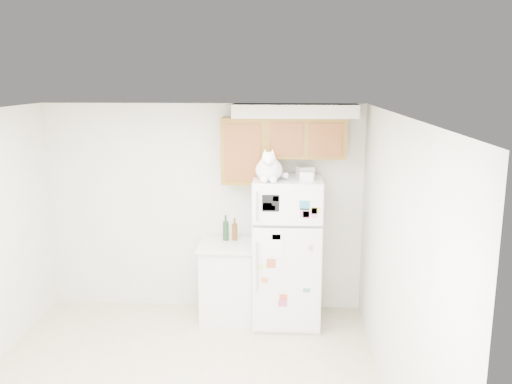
# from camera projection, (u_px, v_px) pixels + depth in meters

# --- Properties ---
(room_shell) EXTENTS (3.84, 4.04, 2.52)m
(room_shell) POSITION_uv_depth(u_px,v_px,m) (187.00, 209.00, 4.72)
(room_shell) COLOR silver
(room_shell) RESTS_ON ground_plane
(refrigerator) EXTENTS (0.76, 0.78, 1.70)m
(refrigerator) POSITION_uv_depth(u_px,v_px,m) (287.00, 251.00, 6.17)
(refrigerator) COLOR white
(refrigerator) RESTS_ON ground_plane
(base_counter) EXTENTS (0.64, 0.64, 0.92)m
(base_counter) POSITION_uv_depth(u_px,v_px,m) (228.00, 280.00, 6.36)
(base_counter) COLOR white
(base_counter) RESTS_ON ground_plane
(cat) EXTENTS (0.36, 0.52, 0.37)m
(cat) POSITION_uv_depth(u_px,v_px,m) (269.00, 168.00, 5.79)
(cat) COLOR white
(cat) RESTS_ON refrigerator
(storage_box_back) EXTENTS (0.21, 0.19, 0.10)m
(storage_box_back) POSITION_uv_depth(u_px,v_px,m) (305.00, 171.00, 6.14)
(storage_box_back) COLOR white
(storage_box_back) RESTS_ON refrigerator
(storage_box_front) EXTENTS (0.17, 0.14, 0.09)m
(storage_box_front) POSITION_uv_depth(u_px,v_px,m) (307.00, 176.00, 5.88)
(storage_box_front) COLOR white
(storage_box_front) RESTS_ON refrigerator
(bottle_green) EXTENTS (0.07, 0.07, 0.30)m
(bottle_green) POSITION_uv_depth(u_px,v_px,m) (226.00, 228.00, 6.33)
(bottle_green) COLOR #19381E
(bottle_green) RESTS_ON base_counter
(bottle_amber) EXTENTS (0.06, 0.06, 0.27)m
(bottle_amber) POSITION_uv_depth(u_px,v_px,m) (235.00, 229.00, 6.33)
(bottle_amber) COLOR #593814
(bottle_amber) RESTS_ON base_counter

